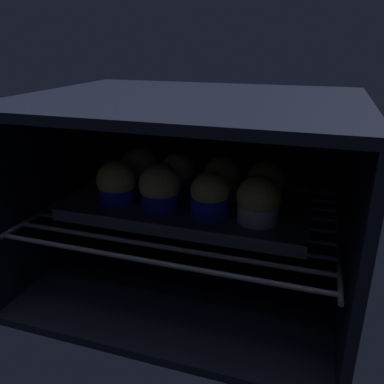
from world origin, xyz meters
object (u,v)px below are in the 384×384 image
object	(u,v)px
muffin_row0_col2	(210,195)
muffin_row1_col2	(222,179)
muffin_row0_col1	(160,188)
muffin_row1_col3	(266,184)
baking_tray	(192,204)
muffin_row1_col1	(177,175)
muffin_row1_col0	(139,169)
muffin_row0_col0	(117,184)
muffin_row0_col3	(258,201)

from	to	relation	value
muffin_row0_col2	muffin_row1_col2	bearing A→B (deg)	90.00
muffin_row0_col1	muffin_row1_col3	distance (cm)	20.22
baking_tray	muffin_row1_col3	xyz separation A→B (cm)	(13.30, 4.56, 4.24)
baking_tray	muffin_row0_col2	world-z (taller)	muffin_row0_col2
muffin_row0_col1	muffin_row0_col2	bearing A→B (deg)	-0.67
muffin_row1_col1	muffin_row0_col1	bearing A→B (deg)	-91.62
muffin_row0_col2	muffin_row1_col0	distance (cm)	20.24
muffin_row0_col1	muffin_row1_col1	bearing A→B (deg)	88.38
muffin_row0_col0	muffin_row1_col2	distance (cm)	20.37
muffin_row0_col0	muffin_row0_col2	xyz separation A→B (cm)	(18.44, -0.15, -0.09)
muffin_row0_col0	muffin_row1_col2	size ratio (longest dim) A/B	0.97
muffin_row0_col1	muffin_row0_col2	distance (cm)	9.57
baking_tray	muffin_row0_col3	size ratio (longest dim) A/B	5.40
muffin_row1_col2	muffin_row0_col3	bearing A→B (deg)	-45.83
muffin_row0_col3	muffin_row1_col2	bearing A→B (deg)	134.17
muffin_row0_col0	muffin_row1_col0	size ratio (longest dim) A/B	0.97
muffin_row0_col1	muffin_row1_col1	xyz separation A→B (cm)	(0.25, 8.74, -0.16)
muffin_row0_col3	muffin_row1_col3	world-z (taller)	same
muffin_row0_col2	muffin_row0_col3	size ratio (longest dim) A/B	0.98
muffin_row0_col2	muffin_row1_col1	world-z (taller)	muffin_row1_col1
muffin_row1_col0	muffin_row0_col2	bearing A→B (deg)	-27.13
muffin_row0_col3	muffin_row1_col0	bearing A→B (deg)	160.72
muffin_row0_col2	muffin_row1_col1	size ratio (longest dim) A/B	0.98
muffin_row0_col0	muffin_row1_col0	bearing A→B (deg)	87.27
muffin_row0_col2	muffin_row1_col3	xyz separation A→B (cm)	(8.50, 9.19, 0.03)
muffin_row0_col3	baking_tray	bearing A→B (deg)	160.62
muffin_row0_col1	muffin_row0_col3	world-z (taller)	muffin_row0_col1
muffin_row0_col1	muffin_row1_col2	bearing A→B (deg)	42.25
muffin_row0_col3	muffin_row1_col1	distance (cm)	20.07
muffin_row0_col3	muffin_row1_col3	xyz separation A→B (cm)	(-0.15, 9.29, 0.01)
muffin_row0_col1	muffin_row1_col3	bearing A→B (deg)	26.69
muffin_row1_col1	muffin_row1_col3	bearing A→B (deg)	1.09
muffin_row0_col0	muffin_row1_col2	world-z (taller)	muffin_row1_col2
muffin_row1_col0	muffin_row1_col2	world-z (taller)	same
muffin_row1_col0	muffin_row0_col1	bearing A→B (deg)	-47.19
muffin_row0_col3	muffin_row1_col3	bearing A→B (deg)	90.90
muffin_row1_col0	muffin_row1_col1	xyz separation A→B (cm)	(8.69, -0.37, -0.18)
muffin_row1_col1	muffin_row0_col3	bearing A→B (deg)	-26.49
muffin_row1_col1	baking_tray	bearing A→B (deg)	-43.07
baking_tray	muffin_row0_col0	bearing A→B (deg)	-161.79
muffin_row0_col1	muffin_row1_col2	world-z (taller)	same
muffin_row0_col1	muffin_row0_col2	world-z (taller)	muffin_row0_col1
muffin_row1_col1	muffin_row0_col0	bearing A→B (deg)	-136.34
muffin_row0_col3	muffin_row1_col1	bearing A→B (deg)	153.51
muffin_row1_col2	muffin_row1_col1	bearing A→B (deg)	179.68
muffin_row1_col0	muffin_row1_col2	distance (cm)	18.02
muffin_row0_col3	muffin_row0_col0	bearing A→B (deg)	179.49
baking_tray	muffin_row1_col0	xyz separation A→B (cm)	(-13.21, 4.59, 4.45)
muffin_row0_col3	muffin_row1_col2	xyz separation A→B (cm)	(-8.64, 8.90, 0.20)
muffin_row0_col0	muffin_row0_col3	distance (cm)	27.09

